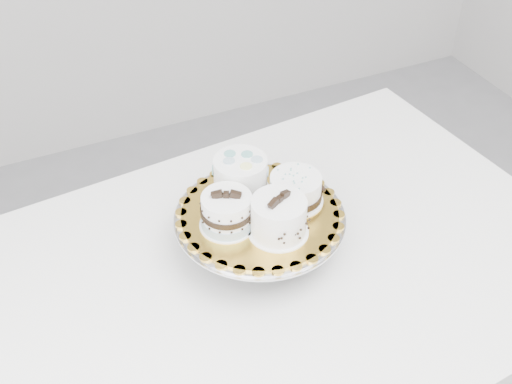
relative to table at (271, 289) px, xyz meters
name	(u,v)px	position (x,y,z in m)	size (l,w,h in m)	color
table	(271,289)	(0.00, 0.00, 0.00)	(1.33, 0.95, 0.75)	white
cake_stand	(260,225)	(0.00, 0.05, 0.13)	(0.34, 0.34, 0.09)	gray
cake_board	(260,214)	(0.00, 0.05, 0.17)	(0.31, 0.31, 0.00)	gold
cake_swirl	(279,218)	(0.01, -0.01, 0.20)	(0.14, 0.14, 0.09)	white
cake_banded	(227,212)	(-0.07, 0.05, 0.20)	(0.13, 0.13, 0.09)	white
cake_dots	(241,175)	(-0.01, 0.13, 0.21)	(0.14, 0.14, 0.08)	white
cake_ribbon	(296,190)	(0.08, 0.06, 0.20)	(0.12, 0.12, 0.06)	white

